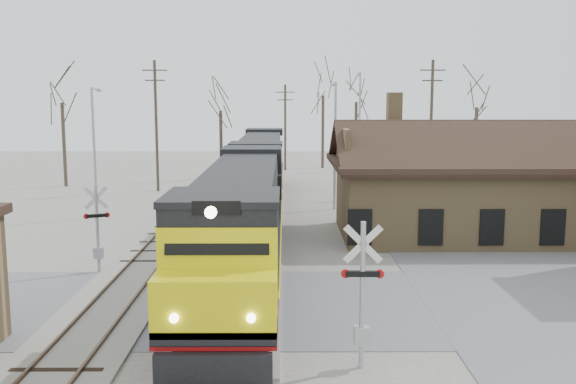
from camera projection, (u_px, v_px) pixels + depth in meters
name	position (u px, v px, depth m)	size (l,w,h in m)	color
ground	(235.00, 305.00, 23.70)	(140.00, 140.00, 0.00)	#A6A196
road	(235.00, 304.00, 23.70)	(60.00, 9.00, 0.03)	slate
track_main	(255.00, 224.00, 38.54)	(3.40, 90.00, 0.24)	#A6A196
track_siding	(180.00, 224.00, 38.52)	(3.40, 90.00, 0.24)	#A6A196
depot	(469.00, 193.00, 35.29)	(15.20, 9.31, 7.90)	#9C7C51
locomotive_lead	(240.00, 222.00, 26.22)	(3.27, 21.92, 4.87)	black
locomotive_trailing	(261.00, 166.00, 48.17)	(3.27, 21.92, 4.61)	black
crossbuck_near	(362.00, 301.00, 17.90)	(1.20, 0.32, 4.22)	#A5A8AD
crossbuck_far	(97.00, 231.00, 27.84)	(1.06, 0.49, 3.90)	#A5A8AD
streetlight_a	(95.00, 145.00, 40.31)	(0.25, 2.04, 8.26)	#A5A8AD
streetlight_b	(335.00, 138.00, 43.67)	(0.25, 2.04, 8.68)	#A5A8AD
streetlight_c	(359.00, 123.00, 55.32)	(0.25, 2.04, 9.80)	#A5A8AD
utility_pole_a	(156.00, 124.00, 51.99)	(2.00, 0.24, 10.61)	#382D23
utility_pole_b	(285.00, 126.00, 67.74)	(2.00, 0.24, 9.02)	#382D23
utility_pole_c	(431.00, 125.00, 50.37)	(2.00, 0.24, 10.55)	#382D23
tree_a	(61.00, 89.00, 54.57)	(4.81, 4.81, 11.78)	#382D23
tree_b	(220.00, 100.00, 60.54)	(4.28, 4.28, 10.50)	#382D23
tree_c	(323.00, 83.00, 69.24)	(5.27, 5.27, 12.92)	#382D23
tree_d	(356.00, 91.00, 66.82)	(4.81, 4.81, 11.78)	#382D23
tree_e	(477.00, 95.00, 57.66)	(4.52, 4.52, 11.08)	#382D23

